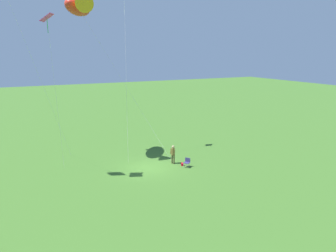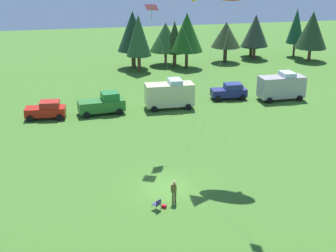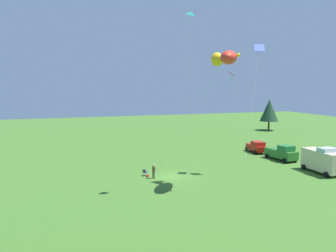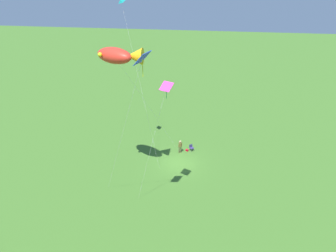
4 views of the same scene
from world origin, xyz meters
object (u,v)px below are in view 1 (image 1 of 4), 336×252
at_px(backpack_on_grass, 182,164).
at_px(kite_large_fish, 79,6).
at_px(folding_chair, 187,162).
at_px(person_kite_flyer, 173,153).
at_px(kite_diamond_rainbow, 47,23).

distance_m(backpack_on_grass, kite_large_fish, 16.71).
xyz_separation_m(folding_chair, backpack_on_grass, (0.52, 0.19, -0.38)).
distance_m(person_kite_flyer, kite_large_fish, 15.43).
xyz_separation_m(person_kite_flyer, backpack_on_grass, (-0.84, -0.52, -0.91)).
height_order(kite_large_fish, kite_diamond_rainbow, kite_large_fish).
bearing_deg(kite_diamond_rainbow, backpack_on_grass, -96.86).
relative_size(kite_large_fish, kite_diamond_rainbow, 1.16).
bearing_deg(kite_large_fish, kite_diamond_rainbow, 144.49).
xyz_separation_m(folding_chair, kite_diamond_rainbow, (1.79, 10.73, 11.61)).
distance_m(person_kite_flyer, backpack_on_grass, 1.34).
bearing_deg(kite_diamond_rainbow, person_kite_flyer, -92.45).
distance_m(person_kite_flyer, folding_chair, 1.62).
xyz_separation_m(person_kite_flyer, kite_diamond_rainbow, (0.43, 10.02, 11.08)).
bearing_deg(person_kite_flyer, backpack_on_grass, 96.05).
xyz_separation_m(folding_chair, kite_large_fish, (6.43, 7.42, 13.48)).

